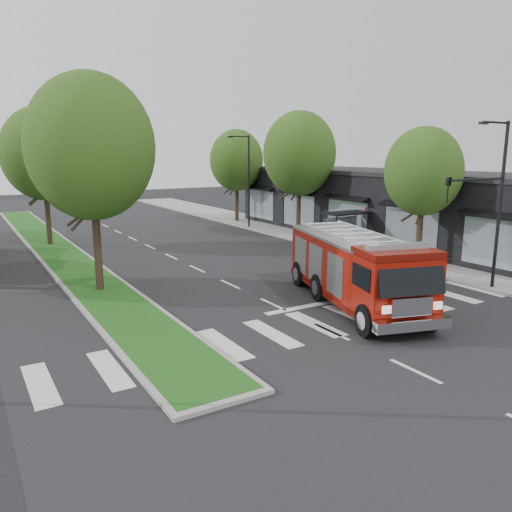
{
  "coord_description": "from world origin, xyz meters",
  "views": [
    {
      "loc": [
        -11.56,
        -17.67,
        6.59
      ],
      "look_at": [
        0.33,
        1.99,
        1.8
      ],
      "focal_mm": 35.0,
      "sensor_mm": 36.0,
      "label": 1
    }
  ],
  "objects": [
    {
      "name": "tree_median_near",
      "position": [
        -6.0,
        6.0,
        6.81
      ],
      "size": [
        5.8,
        5.8,
        10.16
      ],
      "color": "black",
      "rests_on": "ground"
    },
    {
      "name": "sidewalk_right",
      "position": [
        12.5,
        10.0,
        0.07
      ],
      "size": [
        5.0,
        80.0,
        0.15
      ],
      "primitive_type": "cube",
      "color": "gray",
      "rests_on": "ground"
    },
    {
      "name": "fire_engine",
      "position": [
        3.07,
        -1.86,
        1.59
      ],
      "size": [
        5.5,
        10.0,
        3.33
      ],
      "rotation": [
        0.0,
        0.0,
        -0.29
      ],
      "color": "#5A0B04",
      "rests_on": "ground"
    },
    {
      "name": "tree_right_far",
      "position": [
        11.5,
        24.0,
        5.84
      ],
      "size": [
        5.0,
        5.0,
        8.73
      ],
      "color": "black",
      "rests_on": "ground"
    },
    {
      "name": "bus_shelter",
      "position": [
        11.2,
        8.15,
        2.04
      ],
      "size": [
        3.2,
        1.6,
        2.61
      ],
      "color": "black",
      "rests_on": "ground"
    },
    {
      "name": "streetlight_right_near",
      "position": [
        9.61,
        -3.5,
        4.67
      ],
      "size": [
        4.08,
        0.22,
        8.0
      ],
      "color": "black",
      "rests_on": "ground"
    },
    {
      "name": "storefront_row",
      "position": [
        17.0,
        10.0,
        2.5
      ],
      "size": [
        8.0,
        30.0,
        5.0
      ],
      "primitive_type": "cube",
      "color": "black",
      "rests_on": "ground"
    },
    {
      "name": "tree_right_near",
      "position": [
        11.5,
        2.0,
        5.51
      ],
      "size": [
        4.4,
        4.4,
        8.05
      ],
      "color": "black",
      "rests_on": "ground"
    },
    {
      "name": "tree_median_far",
      "position": [
        -6.0,
        20.0,
        6.49
      ],
      "size": [
        5.6,
        5.6,
        9.72
      ],
      "color": "black",
      "rests_on": "ground"
    },
    {
      "name": "streetlight_right_far",
      "position": [
        10.35,
        20.0,
        4.48
      ],
      "size": [
        2.11,
        0.2,
        8.0
      ],
      "color": "black",
      "rests_on": "ground"
    },
    {
      "name": "tree_right_mid",
      "position": [
        11.5,
        14.0,
        6.49
      ],
      "size": [
        5.6,
        5.6,
        9.72
      ],
      "color": "black",
      "rests_on": "ground"
    },
    {
      "name": "ground",
      "position": [
        0.0,
        0.0,
        0.0
      ],
      "size": [
        140.0,
        140.0,
        0.0
      ],
      "primitive_type": "plane",
      "color": "black",
      "rests_on": "ground"
    },
    {
      "name": "median",
      "position": [
        -6.0,
        18.0,
        0.08
      ],
      "size": [
        3.0,
        50.0,
        0.15
      ],
      "color": "gray",
      "rests_on": "ground"
    }
  ]
}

